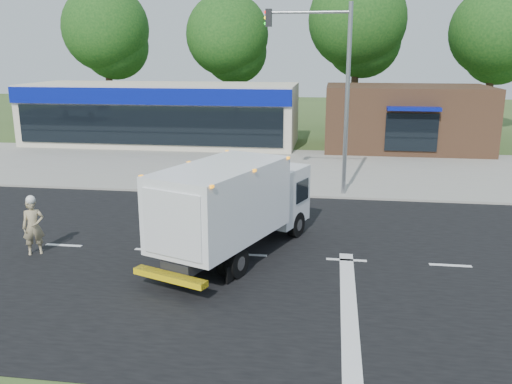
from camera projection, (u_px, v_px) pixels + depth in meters
The scene contains 11 objects.
ground at pixel (248, 255), 16.62m from camera, with size 120.00×120.00×0.00m, color #385123.
road_asphalt at pixel (248, 255), 16.62m from camera, with size 60.00×14.00×0.02m, color black.
sidewalk at pixel (276, 189), 24.46m from camera, with size 60.00×2.40×0.12m, color gray.
parking_apron at pixel (287, 164), 30.03m from camera, with size 60.00×9.00×0.02m, color gray.
lane_markings at pixel (288, 275), 15.14m from camera, with size 55.20×7.00×0.01m.
ems_box_truck at pixel (235, 202), 16.15m from camera, with size 4.35×6.99×2.97m.
emergency_worker at pixel (33, 226), 16.51m from camera, with size 0.77×0.69×1.87m.
retail_strip_mall at pixel (162, 114), 36.44m from camera, with size 18.00×6.20×4.00m.
brown_storefront at pixel (406, 118), 34.30m from camera, with size 10.00×6.70×4.00m.
traffic_signal_pole at pixel (332, 80), 22.34m from camera, with size 3.51×0.25×8.00m.
background_trees at pixel (293, 34), 41.86m from camera, with size 36.77×7.39×12.10m.
Camera 1 is at (2.46, -15.40, 6.06)m, focal length 38.00 mm.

